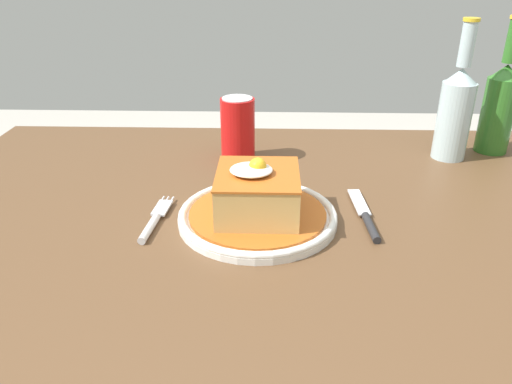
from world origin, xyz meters
name	(u,v)px	position (x,y,z in m)	size (l,w,h in m)	color
dining_table	(258,274)	(0.00, 0.00, 0.62)	(1.17, 0.84, 0.73)	brown
main_plate	(256,216)	(0.00, -0.02, 0.74)	(0.24, 0.24, 0.02)	white
sandwich_meal	(255,196)	(0.00, -0.02, 0.78)	(0.21, 0.21, 0.09)	#B75B1E
fork	(154,221)	(-0.16, -0.04, 0.74)	(0.03, 0.14, 0.01)	silver
knife	(367,220)	(0.17, -0.02, 0.74)	(0.03, 0.17, 0.01)	#262628
soda_can	(238,129)	(-0.05, 0.23, 0.80)	(0.07, 0.07, 0.12)	red
beer_bottle_green	(500,104)	(0.47, 0.29, 0.83)	(0.06, 0.06, 0.27)	#2D6B23
beer_bottle_clear	(456,109)	(0.37, 0.25, 0.83)	(0.06, 0.06, 0.27)	#ADC6CC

